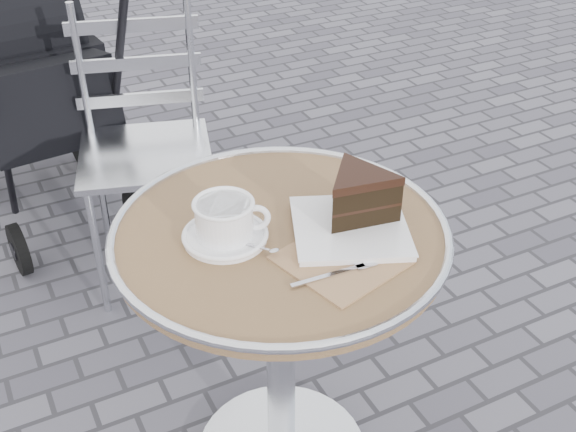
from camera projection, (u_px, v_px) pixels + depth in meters
name	position (u px, v px, depth m)	size (l,w,h in m)	color
cafe_table	(280.00, 291.00, 1.60)	(0.72, 0.72, 0.74)	silver
cappuccino_set	(226.00, 223.00, 1.46)	(0.18, 0.19, 0.09)	white
cake_plate_set	(357.00, 203.00, 1.49)	(0.37, 0.35, 0.13)	#9C7355
bistro_chair	(142.00, 114.00, 2.33)	(0.52, 0.52, 0.92)	silver
baby_stroller	(28.00, 94.00, 2.67)	(0.57, 1.08, 1.08)	black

